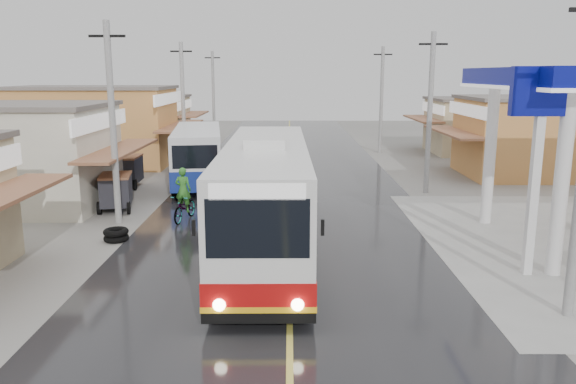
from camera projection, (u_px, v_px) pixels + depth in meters
name	position (u px, v px, depth m)	size (l,w,h in m)	color
ground	(290.00, 316.00, 14.16)	(120.00, 120.00, 0.00)	slate
road	(290.00, 192.00, 28.83)	(12.00, 90.00, 0.02)	black
centre_line	(290.00, 192.00, 28.83)	(0.15, 90.00, 0.01)	#D8CC4C
shopfronts_left	(61.00, 181.00, 31.80)	(11.00, 44.00, 5.20)	tan
utility_poles_left	(158.00, 189.00, 29.83)	(1.60, 50.00, 8.00)	gray
utility_poles_right	(426.00, 193.00, 28.82)	(1.60, 36.00, 8.00)	gray
coach_bus	(266.00, 197.00, 18.89)	(3.02, 12.89, 4.01)	silver
second_bus	(198.00, 154.00, 30.93)	(3.65, 9.39, 3.04)	silver
cyclist	(185.00, 203.00, 23.17)	(1.16, 2.22, 2.28)	black
tricycle_near	(116.00, 190.00, 24.90)	(1.76, 2.17, 1.63)	#26262D
tricycle_far	(127.00, 169.00, 30.03)	(1.50, 2.22, 1.69)	#26262D
tyre_stack	(116.00, 235.00, 20.45)	(0.91, 0.91, 0.47)	black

